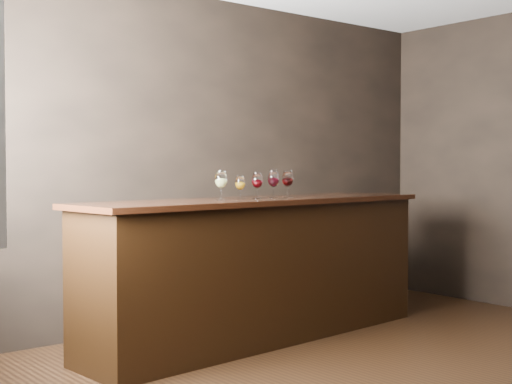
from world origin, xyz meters
TOP-DOWN VIEW (x-y plane):
  - ground at (0.00, 0.00)m, footprint 5.00×5.00m
  - room_shell at (-0.23, 0.11)m, footprint 5.02×4.52m
  - bar_counter at (-0.16, 1.42)m, footprint 3.06×0.90m
  - bar_top at (-0.16, 1.42)m, footprint 3.17×0.98m
  - back_bar_shelf at (-0.09, 2.03)m, footprint 2.42×0.40m
  - glass_white at (-0.56, 1.39)m, footprint 0.09×0.09m
  - glass_amber at (-0.37, 1.41)m, footprint 0.08×0.08m
  - glass_red_a at (-0.21, 1.40)m, footprint 0.08×0.08m
  - glass_red_b at (-0.03, 1.42)m, footprint 0.09×0.09m
  - glass_red_c at (0.14, 1.45)m, footprint 0.09×0.09m

SIDE VIEW (x-z plane):
  - ground at x=0.00m, z-range 0.00..0.00m
  - back_bar_shelf at x=-0.09m, z-range 0.00..0.87m
  - bar_counter at x=-0.16m, z-range 0.00..1.06m
  - bar_top at x=-0.16m, z-range 1.06..1.10m
  - glass_amber at x=-0.37m, z-range 1.13..1.30m
  - glass_red_a at x=-0.21m, z-range 1.13..1.33m
  - glass_red_c at x=0.14m, z-range 1.13..1.35m
  - glass_red_b at x=-0.03m, z-range 1.13..1.35m
  - glass_white at x=-0.56m, z-range 1.13..1.35m
  - room_shell at x=-0.23m, z-range 0.40..3.21m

